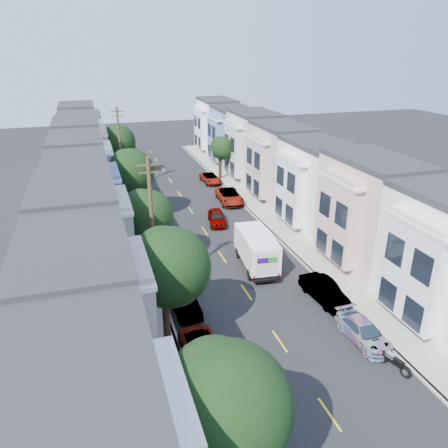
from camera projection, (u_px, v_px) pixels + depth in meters
name	position (u px, v px, depth m)	size (l,w,h in m)	color
ground	(246.00, 292.00, 32.09)	(160.00, 160.00, 0.00)	black
road_slab	(197.00, 220.00, 45.34)	(12.00, 70.00, 0.02)	black
curb_left	(139.00, 226.00, 43.66)	(0.30, 70.00, 0.15)	gray
curb_right	(252.00, 213.00, 46.97)	(0.30, 70.00, 0.15)	gray
sidewalk_left	(125.00, 228.00, 43.30)	(2.60, 70.00, 0.15)	gray
sidewalk_right	(263.00, 212.00, 47.32)	(2.60, 70.00, 0.15)	gray
centerline	(197.00, 220.00, 45.34)	(0.12, 70.00, 0.01)	gold
townhouse_row_left	(86.00, 233.00, 42.29)	(5.00, 70.00, 8.50)	white
townhouse_row_right	(295.00, 209.00, 48.39)	(5.00, 70.00, 8.50)	white
tree_a	(225.00, 407.00, 15.24)	(4.70, 4.70, 7.51)	black
tree_b	(169.00, 268.00, 24.77)	(4.70, 4.70, 7.51)	black
tree_c	(145.00, 216.00, 33.84)	(4.24, 4.24, 6.68)	black
tree_d	(130.00, 173.00, 43.18)	(4.69, 4.69, 7.54)	black
tree_e	(117.00, 142.00, 57.91)	(4.69, 4.69, 7.26)	black
tree_far_r	(222.00, 149.00, 57.72)	(3.10, 3.10, 5.76)	black
utility_pole_near	(152.00, 228.00, 30.17)	(1.60, 0.26, 10.00)	#42301E
utility_pole_far	(120.00, 149.00, 53.15)	(1.60, 0.26, 10.00)	#42301E
fedex_truck	(256.00, 249.00, 35.23)	(2.35, 6.11, 2.93)	white
lead_sedan	(217.00, 218.00, 44.16)	(1.62, 4.23, 1.37)	black
parked_left_b	(203.00, 351.00, 25.02)	(2.05, 4.45, 1.24)	#0C153A
parked_left_c	(183.00, 301.00, 29.68)	(1.52, 4.30, 1.43)	gray
parked_left_d	(152.00, 223.00, 42.55)	(1.78, 4.66, 1.51)	#320902
parked_right_a	(363.00, 332.00, 26.62)	(1.78, 4.24, 1.27)	#353D3F
parked_right_b	(324.00, 291.00, 30.85)	(1.57, 4.45, 1.48)	silver
parked_right_c	(230.00, 196.00, 50.14)	(2.50, 5.43, 1.51)	black
parked_right_d	(211.00, 178.00, 57.36)	(2.05, 4.44, 1.23)	black
motorcycle	(394.00, 362.00, 24.36)	(0.31, 2.24, 0.89)	black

